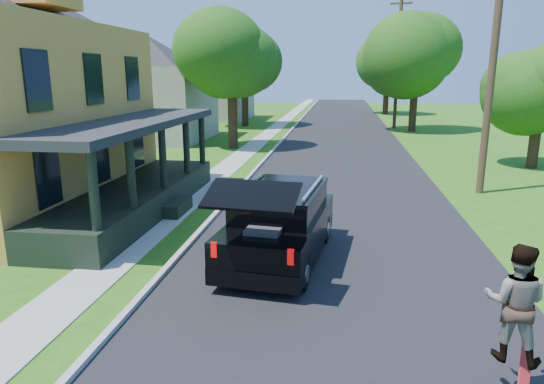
# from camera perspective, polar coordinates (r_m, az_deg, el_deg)

# --- Properties ---
(ground) EXTENTS (140.00, 140.00, 0.00)m
(ground) POSITION_cam_1_polar(r_m,az_deg,el_deg) (10.15, 7.65, -13.22)
(ground) COLOR #235D12
(ground) RESTS_ON ground
(street) EXTENTS (8.00, 120.00, 0.02)m
(street) POSITION_cam_1_polar(r_m,az_deg,el_deg) (29.41, 8.06, 4.68)
(street) COLOR black
(street) RESTS_ON ground
(curb) EXTENTS (0.15, 120.00, 0.12)m
(curb) POSITION_cam_1_polar(r_m,az_deg,el_deg) (29.68, 0.19, 4.90)
(curb) COLOR #A1A19C
(curb) RESTS_ON ground
(sidewalk) EXTENTS (1.30, 120.00, 0.03)m
(sidewalk) POSITION_cam_1_polar(r_m,az_deg,el_deg) (29.93, -2.76, 4.96)
(sidewalk) COLOR #989890
(sidewalk) RESTS_ON ground
(front_walk) EXTENTS (6.50, 1.20, 0.03)m
(front_walk) POSITION_cam_1_polar(r_m,az_deg,el_deg) (18.35, -23.29, -1.84)
(front_walk) COLOR #989890
(front_walk) RESTS_ON ground
(neighbor_house_mid) EXTENTS (12.78, 12.78, 8.30)m
(neighbor_house_mid) POSITION_cam_1_polar(r_m,az_deg,el_deg) (35.69, -14.47, 12.73)
(neighbor_house_mid) COLOR gray
(neighbor_house_mid) RESTS_ON ground
(neighbor_house_far) EXTENTS (12.78, 12.78, 8.30)m
(neighbor_house_far) POSITION_cam_1_polar(r_m,az_deg,el_deg) (50.86, -7.50, 13.23)
(neighbor_house_far) COLOR gray
(neighbor_house_far) RESTS_ON ground
(black_suv) EXTENTS (2.56, 5.45, 2.45)m
(black_suv) POSITION_cam_1_polar(r_m,az_deg,el_deg) (12.10, 0.89, -3.76)
(black_suv) COLOR black
(black_suv) RESTS_ON ground
(skateboarder) EXTENTS (1.04, 0.93, 1.76)m
(skateboarder) POSITION_cam_1_polar(r_m,az_deg,el_deg) (7.87, 26.71, -11.53)
(skateboarder) COLOR black
(skateboarder) RESTS_ON ground
(skateboard) EXTENTS (0.34, 0.51, 0.62)m
(skateboard) POSITION_cam_1_polar(r_m,az_deg,el_deg) (8.39, 27.64, -17.73)
(skateboard) COLOR #A20D0F
(skateboard) RESTS_ON ground
(tree_left_mid) EXTENTS (6.48, 6.59, 9.08)m
(tree_left_mid) POSITION_cam_1_polar(r_m,az_deg,el_deg) (30.60, -4.84, 16.52)
(tree_left_mid) COLOR black
(tree_left_mid) RESTS_ON ground
(tree_left_far) EXTENTS (7.98, 8.09, 10.03)m
(tree_left_far) POSITION_cam_1_polar(r_m,az_deg,el_deg) (43.67, -3.31, 16.10)
(tree_left_far) COLOR black
(tree_left_far) RESTS_ON ground
(tree_right_near) EXTENTS (5.23, 4.84, 6.56)m
(tree_right_near) POSITION_cam_1_polar(r_m,az_deg,el_deg) (27.10, 29.13, 11.61)
(tree_right_near) COLOR black
(tree_right_near) RESTS_ON ground
(tree_right_mid) EXTENTS (8.18, 7.99, 10.25)m
(tree_right_mid) POSITION_cam_1_polar(r_m,az_deg,el_deg) (41.13, 16.67, 16.21)
(tree_right_mid) COLOR black
(tree_right_mid) RESTS_ON ground
(tree_right_far) EXTENTS (8.34, 8.11, 9.51)m
(tree_right_far) POSITION_cam_1_polar(r_m,az_deg,el_deg) (58.02, 13.42, 14.72)
(tree_right_far) COLOR black
(tree_right_far) RESTS_ON ground
(utility_pole_near) EXTENTS (1.74, 0.29, 10.89)m
(utility_pole_near) POSITION_cam_1_polar(r_m,az_deg,el_deg) (20.34, 24.73, 15.44)
(utility_pole_near) COLOR #3C2F1C
(utility_pole_near) RESTS_ON ground
(utility_pole_far) EXTENTS (1.78, 0.40, 10.77)m
(utility_pole_far) POSITION_cam_1_polar(r_m,az_deg,el_deg) (43.04, 14.59, 14.64)
(utility_pole_far) COLOR #3C2F1C
(utility_pole_far) RESTS_ON ground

